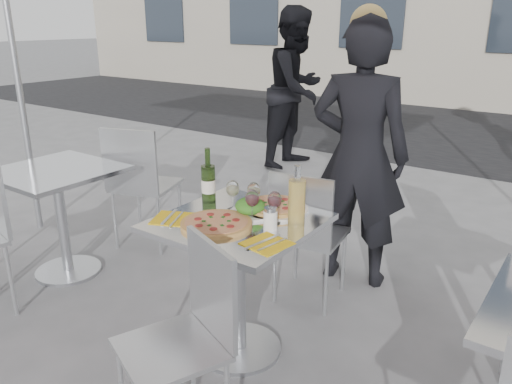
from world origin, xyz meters
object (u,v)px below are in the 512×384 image
Objects in this scene: sugar_shaker at (270,219)px; napkin_right at (267,243)px; side_table_left at (59,199)px; chair_far at (306,228)px; side_chair_lfar at (139,178)px; chair_near at (190,326)px; wine_bottle at (208,182)px; wineglass_white_b at (254,192)px; napkin_left at (172,218)px; pizza_far at (275,207)px; salad_plate at (250,208)px; pizza_near at (216,223)px; wineglass_red_b at (275,201)px; wineglass_white_a at (233,190)px; carafe at (297,201)px; woman_diner at (359,156)px; wineglass_red_a at (252,199)px; pedestrian_a at (297,89)px; main_table at (239,259)px.

sugar_shaker reaches higher than napkin_right.
side_table_left is at bearing -174.46° from napkin_right.
side_chair_lfar is at bearing -7.49° from chair_far.
wine_bottle reaches higher than chair_near.
napkin_left is at bearing -131.80° from wineglass_white_b.
pizza_far is 0.14m from salad_plate.
chair_far is at bearing 84.00° from pizza_near.
wineglass_red_b is at bearing 142.35° from side_chair_lfar.
pizza_far is 1.55× the size of salad_plate.
napkin_left is (-0.17, -0.27, -0.11)m from wineglass_white_a.
carafe is at bearing 102.87° from chair_near.
wineglass_white_b is at bearing 23.65° from napkin_left.
carafe reaches higher than wineglass_red_b.
salad_plate is (0.05, 0.21, 0.03)m from pizza_near.
woman_diner reaches higher than carafe.
wineglass_red_a is (-0.09, 0.56, 0.36)m from chair_near.
carafe is 0.61m from napkin_left.
wine_bottle is 1.87× the size of wineglass_red_a.
pedestrian_a is 6.29× the size of carafe.
chair_near is at bearing -90.83° from wineglass_red_b.
carafe is at bearing 21.51° from wineglass_red_b.
side_chair_lfar is at bearing 158.79° from wineglass_red_a.
wineglass_white_a reaches higher than main_table.
salad_plate reaches higher than napkin_right.
carafe reaches higher than pizza_far.
pizza_far is at bearing 61.88° from salad_plate.
pizza_near is 1.62× the size of napkin_right.
pedestrian_a is at bearing 119.41° from wineglass_red_b.
main_table is 3.58× the size of napkin_right.
pedestrian_a is at bearing -103.46° from side_chair_lfar.
wine_bottle reaches higher than salad_plate.
wineglass_red_a is (0.05, -0.06, 0.07)m from salad_plate.
sugar_shaker is at bearing -61.65° from pizza_far.
salad_plate is 0.76× the size of carafe.
carafe reaches higher than wineglass_red_a.
main_table is 4.76× the size of wineglass_white_a.
wineglass_red_b is 0.75× the size of napkin_right.
side_table_left is 0.89× the size of chair_near.
pedestrian_a reaches higher than wineglass_white_b.
side_chair_lfar reaches higher than pizza_near.
wine_bottle reaches higher than sugar_shaker.
napkin_left is at bearing -151.57° from carafe.
napkin_left is (1.11, -0.77, 0.19)m from side_chair_lfar.
wineglass_white_a reaches higher than salad_plate.
napkin_left is at bearing 126.25° from side_chair_lfar.
wineglass_red_b reaches higher than napkin_right.
chair_far is at bearing 75.04° from wineglass_white_a.
sugar_shaker is (0.06, -1.09, -0.05)m from woman_diner.
side_table_left is at bearing -172.22° from pizza_far.
sugar_shaker is 0.10m from wineglass_red_b.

